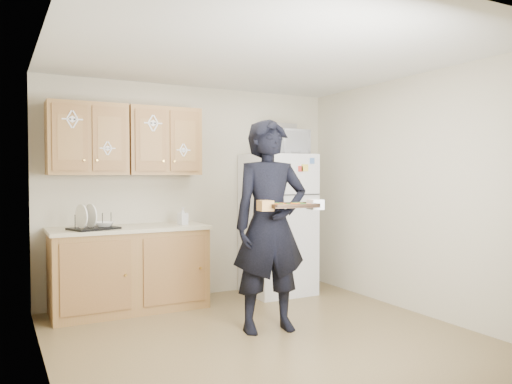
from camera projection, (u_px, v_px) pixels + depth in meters
floor at (267, 338)px, 4.43m from camera, size 3.60×3.60×0.00m
ceiling at (267, 54)px, 4.34m from camera, size 3.60×3.60×0.00m
wall_back at (194, 192)px, 5.97m from camera, size 3.60×0.04×2.50m
wall_front at (423, 211)px, 2.79m from camera, size 3.60×0.04×2.50m
wall_left at (46, 203)px, 3.54m from camera, size 0.04×3.60×2.50m
wall_right at (417, 194)px, 5.22m from camera, size 0.04×3.60×2.50m
refrigerator at (278, 224)px, 6.10m from camera, size 0.75×0.70×1.70m
base_cabinet at (130, 270)px, 5.32m from camera, size 1.60×0.60×0.86m
countertop at (129, 228)px, 5.31m from camera, size 1.64×0.64×0.04m
upper_cab_left at (87, 139)px, 5.20m from camera, size 0.80×0.33×0.75m
upper_cab_right at (163, 142)px, 5.59m from camera, size 0.80×0.33×0.75m
cereal_box at (302, 273)px, 6.58m from camera, size 0.20×0.07×0.32m
person at (270, 226)px, 4.62m from camera, size 0.77×0.56×1.96m
baking_tray at (291, 206)px, 4.37m from camera, size 0.46×0.36×0.04m
pizza_front_left at (284, 205)px, 4.27m from camera, size 0.14×0.14×0.02m
pizza_front_right at (304, 204)px, 4.34m from camera, size 0.14×0.14×0.02m
pizza_back_left at (277, 204)px, 4.40m from camera, size 0.14×0.14×0.02m
pizza_back_right at (298, 204)px, 4.47m from camera, size 0.14×0.14×0.02m
microwave at (284, 142)px, 6.05m from camera, size 0.57×0.41×0.30m
foil_pan at (280, 127)px, 6.05m from camera, size 0.37×0.27×0.07m
dish_rack at (94, 221)px, 5.04m from camera, size 0.52×0.46×0.18m
bowl at (105, 224)px, 5.09m from camera, size 0.25×0.25×0.05m
soap_bottle at (183, 216)px, 5.49m from camera, size 0.11×0.11×0.19m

